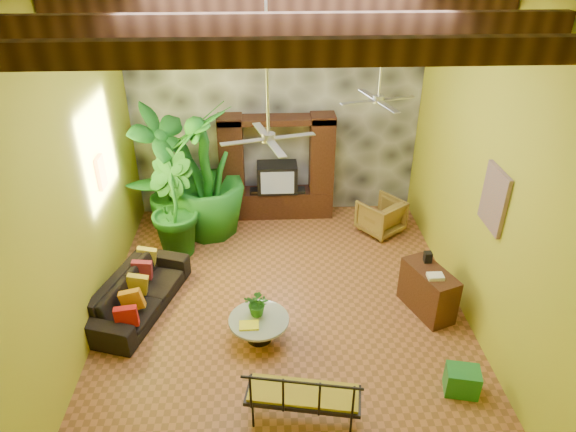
{
  "coord_description": "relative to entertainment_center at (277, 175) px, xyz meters",
  "views": [
    {
      "loc": [
        -0.26,
        -6.82,
        5.7
      ],
      "look_at": [
        0.09,
        0.2,
        1.64
      ],
      "focal_mm": 32.0,
      "sensor_mm": 36.0,
      "label": 1
    }
  ],
  "objects": [
    {
      "name": "ground",
      "position": [
        0.0,
        -3.14,
        -0.97
      ],
      "size": [
        7.0,
        7.0,
        0.0
      ],
      "primitive_type": "plane",
      "color": "brown",
      "rests_on": "ground"
    },
    {
      "name": "back_wall",
      "position": [
        0.0,
        0.36,
        1.53
      ],
      "size": [
        6.0,
        0.02,
        5.0
      ],
      "primitive_type": "cube",
      "color": "gold",
      "rests_on": "ground"
    },
    {
      "name": "left_wall",
      "position": [
        -3.0,
        -3.14,
        1.53
      ],
      "size": [
        0.02,
        7.0,
        5.0
      ],
      "primitive_type": "cube",
      "color": "gold",
      "rests_on": "ground"
    },
    {
      "name": "right_wall",
      "position": [
        3.0,
        -3.14,
        1.53
      ],
      "size": [
        0.02,
        7.0,
        5.0
      ],
      "primitive_type": "cube",
      "color": "gold",
      "rests_on": "ground"
    },
    {
      "name": "stone_accent_wall",
      "position": [
        0.0,
        0.3,
        1.53
      ],
      "size": [
        5.98,
        0.1,
        4.98
      ],
      "primitive_type": "cube",
      "color": "#313338",
      "rests_on": "ground"
    },
    {
      "name": "ceiling_beams",
      "position": [
        0.0,
        -3.14,
        3.81
      ],
      "size": [
        5.95,
        5.36,
        0.22
      ],
      "color": "#371D11",
      "rests_on": "ceiling"
    },
    {
      "name": "entertainment_center",
      "position": [
        0.0,
        0.0,
        0.0
      ],
      "size": [
        2.4,
        0.55,
        2.3
      ],
      "color": "black",
      "rests_on": "ground"
    },
    {
      "name": "ceiling_fan_front",
      "position": [
        -0.2,
        -3.54,
        2.44
      ],
      "size": [
        1.28,
        1.28,
        1.86
      ],
      "color": "#B1B1B6",
      "rests_on": "ceiling"
    },
    {
      "name": "ceiling_fan_back",
      "position": [
        1.6,
        -1.94,
        2.44
      ],
      "size": [
        1.28,
        1.28,
        1.86
      ],
      "color": "#B1B1B6",
      "rests_on": "ceiling"
    },
    {
      "name": "wall_art_mask",
      "position": [
        -2.96,
        -2.14,
        1.13
      ],
      "size": [
        0.06,
        0.32,
        0.55
      ],
      "primitive_type": "cube",
      "color": "orange",
      "rests_on": "left_wall"
    },
    {
      "name": "wall_art_painting",
      "position": [
        2.96,
        -3.74,
        1.33
      ],
      "size": [
        0.06,
        0.7,
        0.9
      ],
      "primitive_type": "cube",
      "color": "#2A579C",
      "rests_on": "right_wall"
    },
    {
      "name": "sofa",
      "position": [
        -2.41,
        -3.08,
        -0.64
      ],
      "size": [
        1.49,
        2.37,
        0.65
      ],
      "primitive_type": "imported",
      "rotation": [
        0.0,
        0.0,
        1.26
      ],
      "color": "black",
      "rests_on": "ground"
    },
    {
      "name": "wicker_armchair",
      "position": [
        2.13,
        -0.82,
        -0.6
      ],
      "size": [
        1.1,
        1.11,
        0.73
      ],
      "primitive_type": "imported",
      "rotation": [
        0.0,
        0.0,
        3.78
      ],
      "color": "olive",
      "rests_on": "ground"
    },
    {
      "name": "tall_plant_a",
      "position": [
        -2.24,
        -0.57,
        0.4
      ],
      "size": [
        1.58,
        1.73,
        2.72
      ],
      "primitive_type": "imported",
      "rotation": [
        0.0,
        0.0,
        1.02
      ],
      "color": "#1B6721",
      "rests_on": "ground"
    },
    {
      "name": "tall_plant_b",
      "position": [
        -2.04,
        -1.34,
        0.04
      ],
      "size": [
        1.35,
        1.41,
        2.01
      ],
      "primitive_type": "imported",
      "rotation": [
        0.0,
        0.0,
        2.15
      ],
      "color": "#165719",
      "rests_on": "ground"
    },
    {
      "name": "tall_plant_c",
      "position": [
        -1.43,
        -0.64,
        0.4
      ],
      "size": [
        1.66,
        1.66,
        2.74
      ],
      "primitive_type": "imported",
      "rotation": [
        0.0,
        0.0,
        4.63
      ],
      "color": "#1C6B1D",
      "rests_on": "ground"
    },
    {
      "name": "coffee_table",
      "position": [
        -0.41,
        -3.92,
        -0.71
      ],
      "size": [
        0.93,
        0.93,
        0.4
      ],
      "rotation": [
        0.0,
        0.0,
        -0.23
      ],
      "color": "black",
      "rests_on": "ground"
    },
    {
      "name": "centerpiece_plant",
      "position": [
        -0.42,
        -3.81,
        -0.35
      ],
      "size": [
        0.48,
        0.45,
        0.44
      ],
      "primitive_type": "imported",
      "rotation": [
        0.0,
        0.0,
        -0.33
      ],
      "color": "#226119",
      "rests_on": "coffee_table"
    },
    {
      "name": "yellow_tray",
      "position": [
        -0.56,
        -4.08,
        -0.55
      ],
      "size": [
        0.3,
        0.22,
        0.03
      ],
      "primitive_type": "cube",
      "rotation": [
        0.0,
        0.0,
        0.02
      ],
      "color": "gold",
      "rests_on": "coffee_table"
    },
    {
      "name": "iron_bench",
      "position": [
        0.16,
        -5.53,
        -0.42
      ],
      "size": [
        1.53,
        0.79,
        0.57
      ],
      "rotation": [
        0.0,
        0.0,
        -0.18
      ],
      "color": "black",
      "rests_on": "ground"
    },
    {
      "name": "side_console",
      "position": [
        2.38,
        -3.37,
        -0.56
      ],
      "size": [
        0.79,
        1.11,
        0.81
      ],
      "primitive_type": "cube",
      "rotation": [
        0.0,
        0.0,
        0.37
      ],
      "color": "#352110",
      "rests_on": "ground"
    },
    {
      "name": "green_bin",
      "position": [
        2.38,
        -5.1,
        -0.77
      ],
      "size": [
        0.51,
        0.43,
        0.39
      ],
      "primitive_type": "cube",
      "rotation": [
        0.0,
        0.0,
        -0.22
      ],
      "color": "#207B24",
      "rests_on": "ground"
    }
  ]
}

